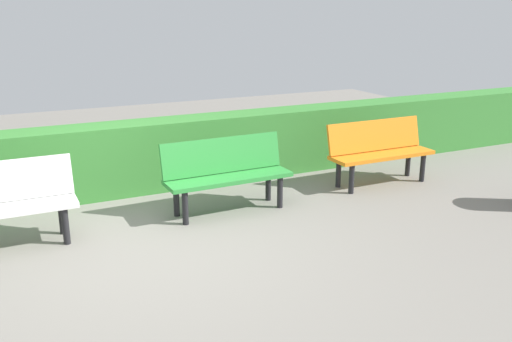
# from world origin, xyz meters

# --- Properties ---
(ground_plane) EXTENTS (17.05, 17.05, 0.00)m
(ground_plane) POSITION_xyz_m (0.00, 0.00, 0.00)
(ground_plane) COLOR gray
(bench_orange) EXTENTS (1.50, 0.48, 0.86)m
(bench_orange) POSITION_xyz_m (-3.43, -0.72, 0.48)
(bench_orange) COLOR orange
(bench_orange) RESTS_ON ground_plane
(bench_green) EXTENTS (1.52, 0.49, 0.86)m
(bench_green) POSITION_xyz_m (-1.13, -0.64, 0.48)
(bench_green) COLOR #2D8C38
(bench_green) RESTS_ON ground_plane
(hedge_row) EXTENTS (13.05, 0.54, 0.91)m
(hedge_row) POSITION_xyz_m (-1.11, -1.84, 0.46)
(hedge_row) COLOR #387F33
(hedge_row) RESTS_ON ground_plane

